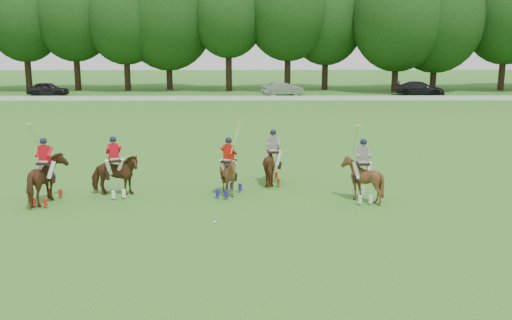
{
  "coord_description": "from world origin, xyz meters",
  "views": [
    {
      "loc": [
        2.52,
        -17.12,
        6.02
      ],
      "look_at": [
        2.69,
        4.2,
        1.4
      ],
      "focal_mm": 40.0,
      "sensor_mm": 36.0,
      "label": 1
    }
  ],
  "objects_px": {
    "polo_red_c": "(229,175)",
    "car_left": "(48,89)",
    "car_right": "(420,89)",
    "polo_stripe_b": "(362,178)",
    "car_mid": "(283,89)",
    "polo_stripe_a": "(273,164)",
    "polo_ball": "(215,222)",
    "polo_red_a": "(46,179)",
    "polo_red_b": "(115,175)"
  },
  "relations": [
    {
      "from": "polo_red_c",
      "to": "car_left",
      "type": "bearing_deg",
      "value": 117.91
    },
    {
      "from": "car_left",
      "to": "car_right",
      "type": "distance_m",
      "value": 38.83
    },
    {
      "from": "polo_red_c",
      "to": "polo_stripe_b",
      "type": "height_order",
      "value": "polo_stripe_b"
    },
    {
      "from": "polo_stripe_b",
      "to": "polo_red_c",
      "type": "bearing_deg",
      "value": 171.72
    },
    {
      "from": "car_mid",
      "to": "polo_stripe_b",
      "type": "bearing_deg",
      "value": 162.27
    },
    {
      "from": "car_left",
      "to": "polo_red_c",
      "type": "distance_m",
      "value": 43.37
    },
    {
      "from": "polo_stripe_a",
      "to": "polo_stripe_b",
      "type": "height_order",
      "value": "polo_stripe_b"
    },
    {
      "from": "polo_ball",
      "to": "polo_stripe_b",
      "type": "bearing_deg",
      "value": 26.41
    },
    {
      "from": "car_mid",
      "to": "polo_stripe_a",
      "type": "xyz_separation_m",
      "value": [
        -2.35,
        -36.51,
        0.12
      ]
    },
    {
      "from": "polo_red_c",
      "to": "car_right",
      "type": "bearing_deg",
      "value": 64.2
    },
    {
      "from": "polo_ball",
      "to": "car_mid",
      "type": "bearing_deg",
      "value": 83.9
    },
    {
      "from": "polo_red_c",
      "to": "polo_stripe_a",
      "type": "height_order",
      "value": "polo_red_c"
    },
    {
      "from": "car_right",
      "to": "polo_red_a",
      "type": "relative_size",
      "value": 1.67
    },
    {
      "from": "polo_red_a",
      "to": "polo_stripe_b",
      "type": "relative_size",
      "value": 1.03
    },
    {
      "from": "car_mid",
      "to": "car_right",
      "type": "distance_m",
      "value": 14.41
    },
    {
      "from": "polo_red_c",
      "to": "polo_stripe_b",
      "type": "distance_m",
      "value": 5.04
    },
    {
      "from": "car_right",
      "to": "polo_red_c",
      "type": "relative_size",
      "value": 1.77
    },
    {
      "from": "car_right",
      "to": "polo_stripe_b",
      "type": "bearing_deg",
      "value": 179.43
    },
    {
      "from": "car_left",
      "to": "polo_ball",
      "type": "relative_size",
      "value": 46.68
    },
    {
      "from": "car_right",
      "to": "car_mid",
      "type": "bearing_deg",
      "value": 108.55
    },
    {
      "from": "polo_red_a",
      "to": "polo_ball",
      "type": "xyz_separation_m",
      "value": [
        6.33,
        -2.4,
        -0.86
      ]
    },
    {
      "from": "polo_red_a",
      "to": "polo_stripe_b",
      "type": "distance_m",
      "value": 11.66
    },
    {
      "from": "car_mid",
      "to": "polo_red_b",
      "type": "xyz_separation_m",
      "value": [
        -8.5,
        -38.31,
        0.13
      ]
    },
    {
      "from": "polo_red_b",
      "to": "polo_stripe_a",
      "type": "distance_m",
      "value": 6.41
    },
    {
      "from": "car_left",
      "to": "polo_ball",
      "type": "distance_m",
      "value": 46.24
    },
    {
      "from": "polo_red_b",
      "to": "polo_ball",
      "type": "bearing_deg",
      "value": -39.91
    },
    {
      "from": "polo_red_c",
      "to": "polo_ball",
      "type": "height_order",
      "value": "polo_red_c"
    },
    {
      "from": "polo_red_b",
      "to": "polo_red_c",
      "type": "relative_size",
      "value": 0.82
    },
    {
      "from": "car_right",
      "to": "polo_ball",
      "type": "bearing_deg",
      "value": 174.2
    },
    {
      "from": "polo_red_c",
      "to": "polo_red_b",
      "type": "bearing_deg",
      "value": 179.83
    },
    {
      "from": "car_left",
      "to": "polo_stripe_b",
      "type": "relative_size",
      "value": 1.45
    },
    {
      "from": "polo_stripe_b",
      "to": "polo_ball",
      "type": "bearing_deg",
      "value": -153.59
    },
    {
      "from": "polo_red_b",
      "to": "polo_stripe_a",
      "type": "height_order",
      "value": "polo_red_b"
    },
    {
      "from": "car_right",
      "to": "polo_red_b",
      "type": "distance_m",
      "value": 44.64
    },
    {
      "from": "polo_red_a",
      "to": "polo_stripe_a",
      "type": "xyz_separation_m",
      "value": [
        8.43,
        2.79,
        -0.07
      ]
    },
    {
      "from": "polo_red_b",
      "to": "polo_ball",
      "type": "distance_m",
      "value": 5.34
    },
    {
      "from": "car_mid",
      "to": "polo_red_c",
      "type": "distance_m",
      "value": 38.55
    },
    {
      "from": "car_right",
      "to": "polo_red_c",
      "type": "bearing_deg",
      "value": 172.74
    },
    {
      "from": "car_left",
      "to": "polo_red_a",
      "type": "height_order",
      "value": "polo_red_a"
    },
    {
      "from": "car_right",
      "to": "polo_red_a",
      "type": "xyz_separation_m",
      "value": [
        -25.19,
        -39.3,
        0.18
      ]
    },
    {
      "from": "car_right",
      "to": "polo_ball",
      "type": "relative_size",
      "value": 55.53
    },
    {
      "from": "car_left",
      "to": "polo_red_c",
      "type": "xyz_separation_m",
      "value": [
        20.3,
        -38.33,
        0.1
      ]
    },
    {
      "from": "car_right",
      "to": "polo_stripe_b",
      "type": "height_order",
      "value": "polo_stripe_b"
    },
    {
      "from": "car_right",
      "to": "polo_ball",
      "type": "distance_m",
      "value": 45.78
    },
    {
      "from": "polo_red_b",
      "to": "polo_ball",
      "type": "relative_size",
      "value": 25.83
    },
    {
      "from": "polo_stripe_b",
      "to": "polo_ball",
      "type": "distance_m",
      "value": 6.0
    },
    {
      "from": "polo_stripe_b",
      "to": "car_left",
      "type": "bearing_deg",
      "value": 122.93
    },
    {
      "from": "car_left",
      "to": "polo_stripe_a",
      "type": "bearing_deg",
      "value": -148.52
    },
    {
      "from": "polo_stripe_a",
      "to": "car_left",
      "type": "bearing_deg",
      "value": 121.15
    },
    {
      "from": "polo_red_a",
      "to": "polo_red_b",
      "type": "distance_m",
      "value": 2.48
    }
  ]
}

